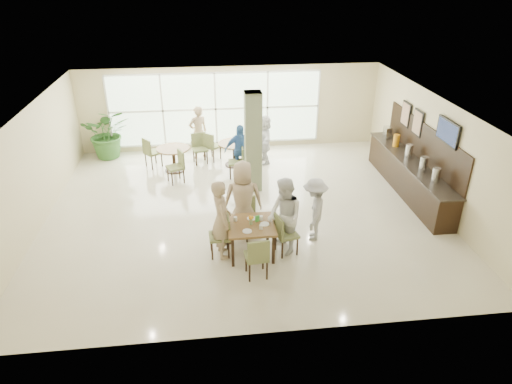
{
  "coord_description": "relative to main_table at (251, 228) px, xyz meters",
  "views": [
    {
      "loc": [
        -0.88,
        -10.45,
        5.84
      ],
      "look_at": [
        0.2,
        -1.2,
        1.1
      ],
      "focal_mm": 32.0,
      "sensor_mm": 36.0,
      "label": 1
    }
  ],
  "objects": [
    {
      "name": "wall_tv",
      "position": [
        4.94,
        1.43,
        1.49
      ],
      "size": [
        0.06,
        1.0,
        0.58
      ],
      "color": "black",
      "rests_on": "ground"
    },
    {
      "name": "teen_far",
      "position": [
        -0.09,
        0.85,
        0.26
      ],
      "size": [
        0.93,
        0.55,
        1.85
      ],
      "primitive_type": "imported",
      "rotation": [
        0.0,
        0.0,
        3.08
      ],
      "color": "tan",
      "rests_on": "ground"
    },
    {
      "name": "potted_plant",
      "position": [
        -4.03,
        6.13,
        0.17
      ],
      "size": [
        1.57,
        1.57,
        1.67
      ],
      "primitive_type": "imported",
      "rotation": [
        0.0,
        0.0,
        0.04
      ],
      "color": "#326428",
      "rests_on": "ground"
    },
    {
      "name": "framed_art_a",
      "position": [
        4.95,
        3.03,
        1.19
      ],
      "size": [
        0.05,
        0.55,
        0.7
      ],
      "color": "black",
      "rests_on": "ground"
    },
    {
      "name": "round_table_right",
      "position": [
        0.0,
        4.98,
        -0.11
      ],
      "size": [
        1.01,
        1.01,
        0.75
      ],
      "color": "brown",
      "rests_on": "ground"
    },
    {
      "name": "teen_standing",
      "position": [
        1.51,
        0.48,
        0.09
      ],
      "size": [
        0.81,
        1.1,
        1.52
      ],
      "primitive_type": "imported",
      "rotation": [
        0.0,
        0.0,
        -1.85
      ],
      "color": "#A5A4A7",
      "rests_on": "ground"
    },
    {
      "name": "main_table",
      "position": [
        0.0,
        0.0,
        0.0
      ],
      "size": [
        1.03,
        1.03,
        0.75
      ],
      "color": "brown",
      "rests_on": "ground"
    },
    {
      "name": "column",
      "position": [
        0.41,
        3.23,
        0.74
      ],
      "size": [
        0.45,
        0.45,
        2.8
      ],
      "primitive_type": "cube",
      "color": "#5D6748",
      "rests_on": "ground"
    },
    {
      "name": "adult_a",
      "position": [
        0.12,
        4.23,
        0.12
      ],
      "size": [
        0.97,
        0.61,
        1.58
      ],
      "primitive_type": "imported",
      "rotation": [
        0.0,
        0.0,
        0.09
      ],
      "color": "#396AAD",
      "rests_on": "ground"
    },
    {
      "name": "teen_left",
      "position": [
        -0.63,
        0.04,
        0.24
      ],
      "size": [
        0.54,
        0.72,
        1.8
      ],
      "primitive_type": "imported",
      "rotation": [
        0.0,
        0.0,
        1.74
      ],
      "color": "tan",
      "rests_on": "ground"
    },
    {
      "name": "adult_b",
      "position": [
        0.96,
        5.09,
        0.12
      ],
      "size": [
        0.84,
        1.53,
        1.57
      ],
      "primitive_type": "imported",
      "rotation": [
        0.0,
        0.0,
        -1.42
      ],
      "color": "white",
      "rests_on": "ground"
    },
    {
      "name": "chairs_main_table",
      "position": [
        0.04,
        -0.03,
        -0.19
      ],
      "size": [
        1.98,
        2.04,
        0.95
      ],
      "color": "olive",
      "rests_on": "ground"
    },
    {
      "name": "buffet_counter",
      "position": [
        4.71,
        2.54,
        -0.11
      ],
      "size": [
        0.64,
        4.7,
        1.95
      ],
      "color": "black",
      "rests_on": "ground"
    },
    {
      "name": "chairs_table_left",
      "position": [
        -1.81,
        4.77,
        -0.19
      ],
      "size": [
        2.05,
        1.92,
        0.95
      ],
      "color": "olive",
      "rests_on": "ground"
    },
    {
      "name": "round_table_left",
      "position": [
        -1.88,
        4.76,
        -0.11
      ],
      "size": [
        1.01,
        1.01,
        0.75
      ],
      "color": "brown",
      "rests_on": "ground"
    },
    {
      "name": "adult_standing",
      "position": [
        -1.1,
        5.73,
        0.21
      ],
      "size": [
        0.75,
        0.64,
        1.75
      ],
      "primitive_type": "imported",
      "rotation": [
        0.0,
        0.0,
        3.55
      ],
      "color": "tan",
      "rests_on": "ground"
    },
    {
      "name": "window_bank",
      "position": [
        -0.49,
        6.49,
        0.74
      ],
      "size": [
        7.0,
        0.04,
        7.0
      ],
      "color": "silver",
      "rests_on": "ground"
    },
    {
      "name": "chairs_table_right",
      "position": [
        0.03,
        5.0,
        -0.19
      ],
      "size": [
        2.01,
        1.96,
        0.95
      ],
      "color": "olive",
      "rests_on": "ground"
    },
    {
      "name": "ground",
      "position": [
        0.01,
        2.03,
        -0.66
      ],
      "size": [
        10.0,
        10.0,
        0.0
      ],
      "primitive_type": "plane",
      "color": "beige",
      "rests_on": "ground"
    },
    {
      "name": "framed_art_b",
      "position": [
        4.95,
        3.83,
        1.19
      ],
      "size": [
        0.05,
        0.55,
        0.7
      ],
      "color": "black",
      "rests_on": "ground"
    },
    {
      "name": "room_shell",
      "position": [
        0.01,
        2.03,
        1.04
      ],
      "size": [
        10.0,
        10.0,
        10.0
      ],
      "color": "white",
      "rests_on": "ground"
    },
    {
      "name": "teen_right",
      "position": [
        0.74,
        0.02,
        0.22
      ],
      "size": [
        0.86,
        1.0,
        1.76
      ],
      "primitive_type": "imported",
      "rotation": [
        0.0,
        0.0,
        -1.31
      ],
      "color": "white",
      "rests_on": "ground"
    },
    {
      "name": "tabletop_clutter",
      "position": [
        0.04,
        0.01,
        0.15
      ],
      "size": [
        0.76,
        0.72,
        0.21
      ],
      "color": "white",
      "rests_on": "main_table"
    }
  ]
}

